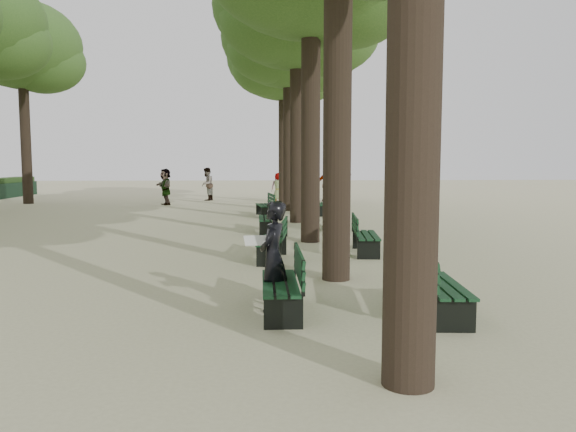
{
  "coord_description": "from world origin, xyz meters",
  "views": [
    {
      "loc": [
        0.01,
        -7.28,
        2.19
      ],
      "look_at": [
        0.6,
        3.0,
        1.2
      ],
      "focal_mm": 35.0,
      "sensor_mm": 36.0,
      "label": 1
    }
  ],
  "objects": [
    {
      "name": "ground",
      "position": [
        0.0,
        0.0,
        0.0
      ],
      "size": [
        120.0,
        120.0,
        0.0
      ],
      "primitive_type": "plane",
      "color": "beige",
      "rests_on": "ground"
    },
    {
      "name": "bench_right_2",
      "position": [
        2.63,
        10.66,
        0.27
      ],
      "size": [
        0.6,
        1.81,
        0.92
      ],
      "color": "black",
      "rests_on": "ground"
    },
    {
      "name": "tree_central_4",
      "position": [
        1.5,
        18.0,
        7.65
      ],
      "size": [
        6.0,
        6.0,
        9.95
      ],
      "color": "#33261C",
      "rests_on": "ground"
    },
    {
      "name": "pedestrian_c",
      "position": [
        3.94,
        23.62,
        0.96
      ],
      "size": [
        1.13,
        0.43,
        1.91
      ],
      "primitive_type": "imported",
      "rotation": [
        0.0,
        0.0,
        3.18
      ],
      "color": "#262628",
      "rests_on": "ground"
    },
    {
      "name": "man_with_map",
      "position": [
        0.26,
        0.85,
        0.81
      ],
      "size": [
        0.7,
        0.72,
        1.63
      ],
      "color": "black",
      "rests_on": "ground"
    },
    {
      "name": "bench_right_3",
      "position": [
        2.63,
        15.86,
        0.27
      ],
      "size": [
        0.66,
        1.83,
        0.92
      ],
      "color": "black",
      "rests_on": "ground"
    },
    {
      "name": "tree_far_5",
      "position": [
        -12.0,
        23.0,
        8.14
      ],
      "size": [
        6.0,
        6.0,
        10.45
      ],
      "color": "#33261C",
      "rests_on": "ground"
    },
    {
      "name": "tree_central_5",
      "position": [
        1.5,
        23.0,
        7.65
      ],
      "size": [
        6.0,
        6.0,
        9.95
      ],
      "color": "#33261C",
      "rests_on": "ground"
    },
    {
      "name": "pedestrian_e",
      "position": [
        -4.6,
        21.68,
        0.93
      ],
      "size": [
        1.07,
        1.72,
        1.86
      ],
      "primitive_type": "imported",
      "rotation": [
        0.0,
        0.0,
        5.15
      ],
      "color": "#262628",
      "rests_on": "ground"
    },
    {
      "name": "pedestrian_d",
      "position": [
        1.27,
        24.53,
        0.79
      ],
      "size": [
        0.79,
        0.36,
        1.58
      ],
      "primitive_type": "imported",
      "rotation": [
        0.0,
        0.0,
        3.09
      ],
      "color": "#262628",
      "rests_on": "ground"
    },
    {
      "name": "bench_left_2",
      "position": [
        0.37,
        10.12,
        0.27
      ],
      "size": [
        0.58,
        1.8,
        0.92
      ],
      "color": "black",
      "rests_on": "ground"
    },
    {
      "name": "pedestrian_b",
      "position": [
        4.88,
        23.03,
        0.87
      ],
      "size": [
        0.75,
        1.16,
        1.73
      ],
      "primitive_type": "imported",
      "rotation": [
        0.0,
        0.0,
        1.18
      ],
      "color": "#262628",
      "rests_on": "ground"
    },
    {
      "name": "bench_right_0",
      "position": [
        2.63,
        0.42,
        0.27
      ],
      "size": [
        0.71,
        1.84,
        0.92
      ],
      "color": "black",
      "rests_on": "ground"
    },
    {
      "name": "tree_central_3",
      "position": [
        1.5,
        13.0,
        7.65
      ],
      "size": [
        6.0,
        6.0,
        9.95
      ],
      "color": "#33261C",
      "rests_on": "ground"
    },
    {
      "name": "bench_right_1",
      "position": [
        2.63,
        5.89,
        0.27
      ],
      "size": [
        0.76,
        1.85,
        0.92
      ],
      "color": "black",
      "rests_on": "ground"
    },
    {
      "name": "bench_left_1",
      "position": [
        0.37,
        5.11,
        0.27
      ],
      "size": [
        0.79,
        1.86,
        0.92
      ],
      "color": "black",
      "rests_on": "ground"
    },
    {
      "name": "pedestrian_a",
      "position": [
        -2.78,
        24.84,
        0.94
      ],
      "size": [
        0.6,
        0.98,
        1.88
      ],
      "primitive_type": "imported",
      "rotation": [
        0.0,
        0.0,
        4.45
      ],
      "color": "#262628",
      "rests_on": "ground"
    },
    {
      "name": "bench_left_3",
      "position": [
        0.37,
        15.34,
        0.27
      ],
      "size": [
        0.79,
        1.86,
        0.92
      ],
      "color": "black",
      "rests_on": "ground"
    },
    {
      "name": "bench_left_0",
      "position": [
        0.37,
        0.69,
        0.27
      ],
      "size": [
        0.59,
        1.8,
        0.92
      ],
      "color": "black",
      "rests_on": "ground"
    }
  ]
}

